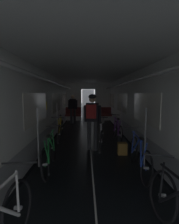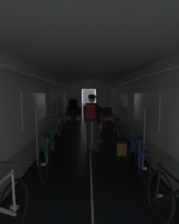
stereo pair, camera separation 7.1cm
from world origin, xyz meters
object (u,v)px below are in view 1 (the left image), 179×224
(bicycle_green, at_px, (49,153))
(backpack_on_floor, at_px, (122,149))
(bicycle_purple, at_px, (117,131))
(person_cyclist_aisle, at_px, (92,116))
(bench_seat_far_right, at_px, (103,114))
(bench_seat_far_left, at_px, (73,114))
(bicycle_silver_in_aisle, at_px, (101,136))
(bicycle_yellow, at_px, (60,130))
(bicycle_blue, at_px, (139,156))
(person_standing_near_bench, at_px, (73,107))

(bicycle_green, relative_size, backpack_on_floor, 4.98)
(bicycle_green, xyz_separation_m, backpack_on_floor, (1.88, 0.90, -0.21))
(bicycle_purple, bearing_deg, person_cyclist_aisle, -133.78)
(bench_seat_far_right, bearing_deg, bicycle_purple, -88.17)
(bench_seat_far_left, bearing_deg, backpack_on_floor, -70.94)
(bench_seat_far_right, xyz_separation_m, bicycle_silver_in_aisle, (-0.54, -4.56, -0.18))
(bench_seat_far_right, distance_m, backpack_on_floor, 5.23)
(bicycle_yellow, distance_m, bicycle_purple, 2.15)
(bicycle_green, distance_m, bicycle_purple, 3.05)
(bicycle_yellow, bearing_deg, backpack_on_floor, -38.54)
(bicycle_silver_in_aisle, bearing_deg, bench_seat_far_left, 105.44)
(bicycle_blue, xyz_separation_m, bicycle_green, (-2.00, 0.19, 0.00))
(bench_seat_far_right, xyz_separation_m, bicycle_green, (-1.88, -6.12, -0.19))
(bicycle_purple, distance_m, backpack_on_floor, 1.42)
(person_cyclist_aisle, bearing_deg, bicycle_purple, 46.22)
(bicycle_purple, relative_size, backpack_on_floor, 4.97)
(bench_seat_far_right, relative_size, person_cyclist_aisle, 0.57)
(bicycle_purple, bearing_deg, person_standing_near_bench, 119.14)
(bench_seat_far_right, height_order, person_standing_near_bench, person_standing_near_bench)
(bench_seat_far_left, bearing_deg, bench_seat_far_right, 0.00)
(bicycle_blue, distance_m, person_standing_near_bench, 6.27)
(bench_seat_far_left, height_order, person_standing_near_bench, person_standing_near_bench)
(bicycle_purple, height_order, person_cyclist_aisle, person_cyclist_aisle)
(bicycle_silver_in_aisle, distance_m, person_standing_near_bench, 4.41)
(bicycle_yellow, xyz_separation_m, person_cyclist_aisle, (1.17, -1.22, 0.69))
(person_cyclist_aisle, bearing_deg, bicycle_yellow, 133.75)
(bench_seat_far_right, relative_size, bicycle_purple, 0.58)
(bench_seat_far_left, xyz_separation_m, bicycle_blue, (1.92, -6.31, -0.19))
(bench_seat_far_left, distance_m, backpack_on_floor, 5.54)
(bench_seat_far_right, relative_size, bicycle_silver_in_aisle, 0.58)
(bicycle_blue, relative_size, backpack_on_floor, 4.98)
(bicycle_green, height_order, backpack_on_floor, bicycle_green)
(bench_seat_far_right, bearing_deg, bicycle_yellow, -119.20)
(bicycle_silver_in_aisle, bearing_deg, bicycle_purple, 48.37)
(bicycle_blue, relative_size, person_cyclist_aisle, 0.98)
(person_cyclist_aisle, bearing_deg, bicycle_silver_in_aisle, 40.96)
(bicycle_green, relative_size, bicycle_silver_in_aisle, 1.01)
(bicycle_green, xyz_separation_m, person_cyclist_aisle, (1.03, 1.29, 0.69))
(bicycle_blue, bearing_deg, bicycle_silver_in_aisle, 110.81)
(bicycle_yellow, bearing_deg, bicycle_purple, -5.60)
(bicycle_yellow, height_order, bicycle_silver_in_aisle, bicycle_yellow)
(bicycle_blue, distance_m, person_cyclist_aisle, 1.90)
(bicycle_green, distance_m, bicycle_silver_in_aisle, 2.05)
(bicycle_purple, height_order, backpack_on_floor, bicycle_purple)
(bench_seat_far_right, bearing_deg, bicycle_blue, -88.87)
(backpack_on_floor, bearing_deg, bicycle_purple, 85.12)
(bench_seat_far_left, relative_size, backpack_on_floor, 2.89)
(bench_seat_far_left, distance_m, person_standing_near_bench, 0.55)
(bench_seat_far_right, height_order, bicycle_yellow, bench_seat_far_right)
(bicycle_purple, relative_size, person_cyclist_aisle, 0.98)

